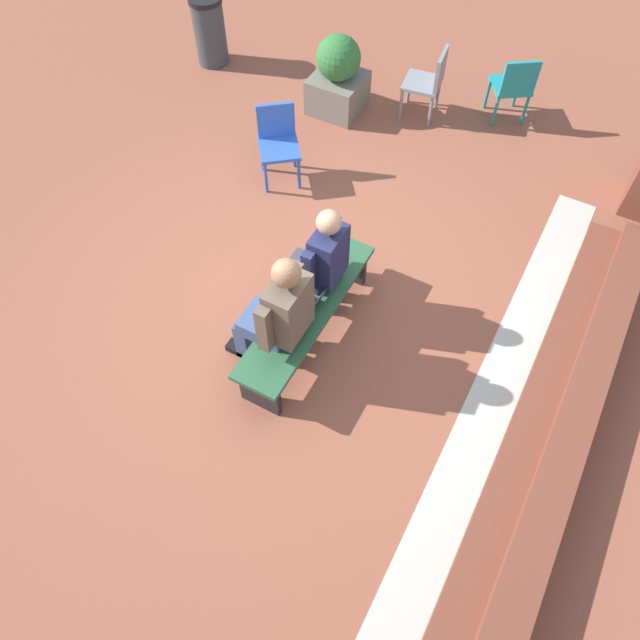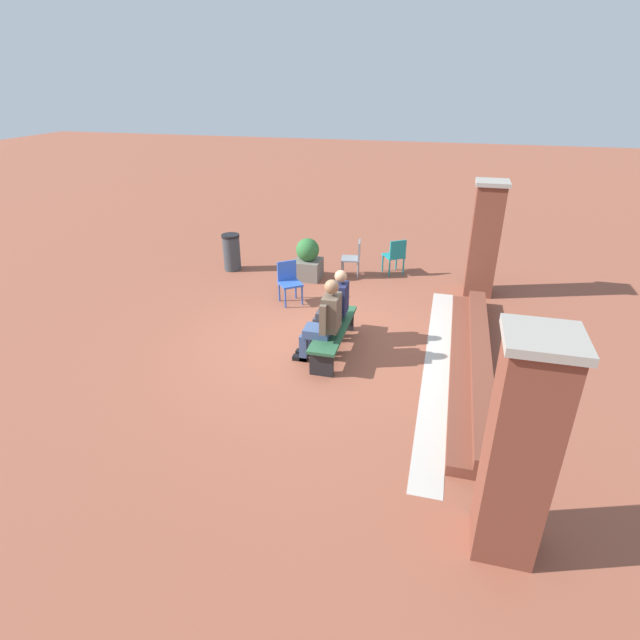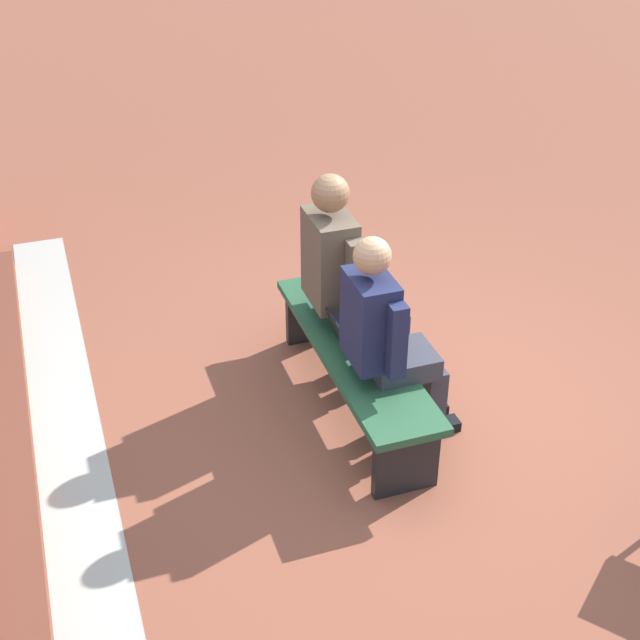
{
  "view_description": "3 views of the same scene",
  "coord_description": "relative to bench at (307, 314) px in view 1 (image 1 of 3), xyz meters",
  "views": [
    {
      "loc": [
        2.98,
        1.87,
        4.8
      ],
      "look_at": [
        0.58,
        0.57,
        0.89
      ],
      "focal_mm": 35.0,
      "sensor_mm": 36.0,
      "label": 1
    },
    {
      "loc": [
        7.41,
        1.87,
        4.19
      ],
      "look_at": [
        0.47,
        0.08,
        0.66
      ],
      "focal_mm": 28.0,
      "sensor_mm": 36.0,
      "label": 2
    },
    {
      "loc": [
        -3.88,
        1.87,
        3.44
      ],
      "look_at": [
        -0.16,
        0.61,
        0.95
      ],
      "focal_mm": 50.0,
      "sensor_mm": 36.0,
      "label": 3
    }
  ],
  "objects": [
    {
      "name": "concrete_strip",
      "position": [
        0.0,
        1.72,
        -0.35
      ],
      "size": [
        5.88,
        0.4,
        0.01
      ],
      "primitive_type": "cube",
      "color": "#B7B2A8",
      "rests_on": "ground"
    },
    {
      "name": "bench",
      "position": [
        0.0,
        0.0,
        0.0
      ],
      "size": [
        1.8,
        0.44,
        0.45
      ],
      "color": "#285638",
      "rests_on": "ground"
    },
    {
      "name": "plastic_chair_mid_courtyard",
      "position": [
        -1.76,
        -1.34,
        0.13
      ],
      "size": [
        0.59,
        0.59,
        0.84
      ],
      "color": "#2D56B7",
      "rests_on": "ground"
    },
    {
      "name": "litter_bin",
      "position": [
        -3.23,
        -3.22,
        0.08
      ],
      "size": [
        0.42,
        0.42,
        0.86
      ],
      "color": "#383D42",
      "rests_on": "ground"
    },
    {
      "name": "person_student",
      "position": [
        -0.31,
        -0.07,
        0.36
      ],
      "size": [
        0.53,
        0.68,
        1.33
      ],
      "color": "#383842",
      "rests_on": "ground"
    },
    {
      "name": "person_adult",
      "position": [
        0.34,
        -0.07,
        0.39
      ],
      "size": [
        0.59,
        0.74,
        1.42
      ],
      "color": "#384C75",
      "rests_on": "ground"
    },
    {
      "name": "laptop",
      "position": [
        0.04,
        0.01,
        0.15
      ],
      "size": [
        0.32,
        0.29,
        0.21
      ],
      "color": "black",
      "rests_on": "bench"
    },
    {
      "name": "planter",
      "position": [
        -3.12,
        -1.32,
        0.08
      ],
      "size": [
        0.6,
        0.6,
        0.94
      ],
      "color": "#6B665B",
      "rests_on": "ground"
    },
    {
      "name": "ground_plane",
      "position": [
        -0.24,
        -0.25,
        -0.35
      ],
      "size": [
        60.0,
        60.0,
        0.0
      ],
      "primitive_type": "plane",
      "color": "brown"
    },
    {
      "name": "brick_steps",
      "position": [
        0.0,
        2.27,
        -0.23
      ],
      "size": [
        5.08,
        0.6,
        0.3
      ],
      "color": "brown",
      "rests_on": "ground"
    },
    {
      "name": "plastic_chair_far_right",
      "position": [
        -3.89,
        0.55,
        0.13
      ],
      "size": [
        0.58,
        0.58,
        0.84
      ],
      "color": "teal",
      "rests_on": "ground"
    },
    {
      "name": "plastic_chair_near_bench_right",
      "position": [
        -3.51,
        -0.34,
        0.13
      ],
      "size": [
        0.47,
        0.47,
        0.84
      ],
      "color": "gray",
      "rests_on": "ground"
    }
  ]
}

